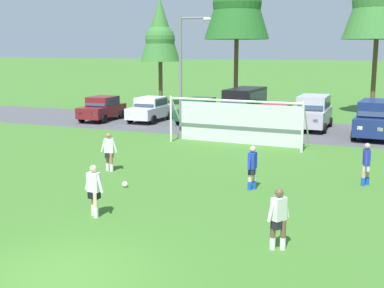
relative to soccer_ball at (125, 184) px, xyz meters
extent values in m
plane|color=#3D7028|center=(2.47, 7.84, -0.11)|extent=(400.00, 400.00, 0.00)
cube|color=#4C4C51|center=(2.47, 15.74, -0.11)|extent=(52.00, 8.40, 0.01)
sphere|color=white|center=(0.00, 0.00, 0.00)|extent=(0.22, 0.22, 0.22)
sphere|color=black|center=(0.00, 0.00, 0.00)|extent=(0.08, 0.08, 0.08)
sphere|color=red|center=(0.06, 0.00, 0.00)|extent=(0.07, 0.07, 0.07)
cylinder|color=white|center=(4.96, 9.05, 1.11)|extent=(0.12, 0.12, 2.44)
cylinder|color=white|center=(-2.35, 9.29, 1.11)|extent=(0.12, 0.12, 2.44)
cylinder|color=white|center=(1.31, 9.17, 2.33)|extent=(7.32, 0.37, 0.12)
cylinder|color=white|center=(4.99, 9.95, 1.23)|extent=(0.15, 1.95, 2.46)
cylinder|color=white|center=(-2.32, 10.19, 1.23)|extent=(0.15, 1.95, 2.46)
cube|color=silver|center=(1.34, 10.17, 0.99)|extent=(6.95, 0.27, 2.20)
cylinder|color=beige|center=(4.45, 1.42, 0.29)|extent=(0.14, 0.14, 0.80)
cylinder|color=beige|center=(4.57, 1.62, 0.29)|extent=(0.14, 0.14, 0.80)
cylinder|color=blue|center=(4.45, 1.42, 0.05)|extent=(0.15, 0.15, 0.32)
cylinder|color=blue|center=(4.57, 1.62, 0.05)|extent=(0.15, 0.15, 0.32)
cube|color=black|center=(4.51, 1.52, 0.61)|extent=(0.23, 0.35, 0.28)
cube|color=#1E38B7|center=(4.51, 1.52, 0.99)|extent=(0.25, 0.39, 0.60)
sphere|color=beige|center=(4.51, 1.52, 1.42)|extent=(0.22, 0.22, 0.22)
cylinder|color=#1E38B7|center=(4.46, 1.27, 0.97)|extent=(0.10, 0.23, 0.55)
cylinder|color=#1E38B7|center=(4.56, 1.77, 0.97)|extent=(0.10, 0.23, 0.55)
cylinder|color=beige|center=(0.72, -3.22, 0.29)|extent=(0.14, 0.14, 0.80)
cylinder|color=beige|center=(0.91, -3.39, 0.29)|extent=(0.14, 0.14, 0.80)
cylinder|color=white|center=(0.72, -3.22, 0.05)|extent=(0.15, 0.15, 0.32)
cylinder|color=white|center=(0.91, -3.39, 0.05)|extent=(0.15, 0.15, 0.32)
cube|color=black|center=(0.82, -3.30, 0.61)|extent=(0.35, 0.23, 0.28)
cube|color=silver|center=(0.82, -3.30, 0.99)|extent=(0.39, 0.25, 0.60)
sphere|color=beige|center=(0.82, -3.30, 1.42)|extent=(0.22, 0.22, 0.22)
cylinder|color=silver|center=(0.57, -3.26, 0.97)|extent=(0.23, 0.10, 0.55)
cylinder|color=silver|center=(1.07, -3.35, 0.97)|extent=(0.23, 0.10, 0.55)
cylinder|color=tan|center=(8.28, 3.60, 0.29)|extent=(0.14, 0.14, 0.80)
cylinder|color=tan|center=(8.42, 3.83, 0.29)|extent=(0.14, 0.14, 0.80)
cylinder|color=blue|center=(8.28, 3.60, 0.05)|extent=(0.15, 0.15, 0.32)
cylinder|color=blue|center=(8.42, 3.83, 0.05)|extent=(0.15, 0.15, 0.32)
cube|color=silver|center=(8.35, 3.72, 0.61)|extent=(0.28, 0.37, 0.28)
cube|color=#232D99|center=(8.35, 3.72, 0.99)|extent=(0.31, 0.42, 0.60)
sphere|color=tan|center=(8.35, 3.72, 1.42)|extent=(0.22, 0.22, 0.22)
cylinder|color=#232D99|center=(8.35, 3.47, 0.97)|extent=(0.13, 0.24, 0.55)
cylinder|color=#232D99|center=(8.34, 3.97, 0.97)|extent=(0.13, 0.24, 0.55)
cylinder|color=brown|center=(6.55, -3.79, 0.29)|extent=(0.14, 0.14, 0.80)
cylinder|color=brown|center=(6.80, -3.70, 0.29)|extent=(0.14, 0.14, 0.80)
cylinder|color=white|center=(6.55, -3.79, 0.05)|extent=(0.15, 0.15, 0.32)
cylinder|color=white|center=(6.80, -3.70, 0.05)|extent=(0.15, 0.15, 0.32)
cube|color=black|center=(6.68, -3.74, 0.61)|extent=(0.36, 0.40, 0.28)
cube|color=silver|center=(6.68, -3.74, 0.99)|extent=(0.39, 0.45, 0.60)
sphere|color=brown|center=(6.68, -3.74, 1.42)|extent=(0.22, 0.22, 0.22)
cylinder|color=silver|center=(6.52, -3.94, 0.97)|extent=(0.19, 0.24, 0.55)
cylinder|color=silver|center=(6.83, -3.54, 0.97)|extent=(0.19, 0.24, 0.55)
cylinder|color=#936B4C|center=(-1.76, 1.96, 0.29)|extent=(0.14, 0.14, 0.80)
cylinder|color=#936B4C|center=(-2.02, 2.06, 0.29)|extent=(0.14, 0.14, 0.80)
cylinder|color=white|center=(-1.76, 1.96, 0.05)|extent=(0.15, 0.15, 0.32)
cylinder|color=white|center=(-2.02, 2.06, 0.05)|extent=(0.15, 0.15, 0.32)
cube|color=black|center=(-1.89, 2.01, 0.61)|extent=(0.40, 0.33, 0.28)
cube|color=silver|center=(-1.89, 2.01, 0.99)|extent=(0.44, 0.36, 0.60)
sphere|color=#936B4C|center=(-1.89, 2.01, 1.42)|extent=(0.22, 0.22, 0.22)
cylinder|color=silver|center=(-1.64, 2.06, 0.97)|extent=(0.25, 0.17, 0.55)
cylinder|color=silver|center=(-2.14, 1.95, 0.97)|extent=(0.25, 0.17, 0.55)
cube|color=maroon|center=(-10.48, 15.06, 0.59)|extent=(1.98, 4.28, 0.76)
cube|color=maroon|center=(-10.48, 15.21, 1.29)|extent=(1.75, 2.17, 0.64)
cube|color=#28384C|center=(-10.44, 14.24, 1.27)|extent=(1.54, 0.38, 0.55)
cube|color=#28384C|center=(-9.65, 15.25, 1.29)|extent=(0.12, 1.79, 0.45)
cube|color=white|center=(-9.89, 13.02, 0.64)|extent=(0.28, 0.09, 0.20)
cube|color=white|center=(-10.88, 12.98, 0.64)|extent=(0.28, 0.09, 0.20)
cube|color=#B21414|center=(-10.07, 17.14, 0.64)|extent=(0.28, 0.09, 0.20)
cube|color=#B21414|center=(-11.06, 17.10, 0.64)|extent=(0.28, 0.09, 0.20)
cylinder|color=black|center=(-9.52, 13.80, 0.21)|extent=(0.27, 0.65, 0.64)
cylinder|color=black|center=(-11.32, 13.72, 0.21)|extent=(0.27, 0.65, 0.64)
cylinder|color=black|center=(-9.63, 16.40, 0.21)|extent=(0.27, 0.65, 0.64)
cylinder|color=black|center=(-11.43, 16.32, 0.21)|extent=(0.27, 0.65, 0.64)
cube|color=silver|center=(-7.05, 15.97, 0.59)|extent=(1.83, 4.21, 0.76)
cube|color=silver|center=(-7.05, 16.12, 1.29)|extent=(1.67, 2.11, 0.64)
cube|color=#28384C|center=(-7.06, 15.15, 1.27)|extent=(1.53, 0.33, 0.55)
cube|color=#28384C|center=(-6.21, 16.11, 1.29)|extent=(0.05, 1.79, 0.45)
cube|color=white|center=(-6.57, 13.90, 0.64)|extent=(0.28, 0.08, 0.20)
cube|color=white|center=(-7.56, 13.91, 0.64)|extent=(0.28, 0.08, 0.20)
cube|color=#B21414|center=(-6.54, 18.02, 0.64)|extent=(0.28, 0.08, 0.20)
cube|color=#B21414|center=(-7.53, 18.03, 0.64)|extent=(0.28, 0.08, 0.20)
cylinder|color=black|center=(-6.16, 14.66, 0.21)|extent=(0.25, 0.64, 0.64)
cylinder|color=black|center=(-7.96, 14.67, 0.21)|extent=(0.25, 0.64, 0.64)
cylinder|color=black|center=(-6.14, 17.26, 0.21)|extent=(0.25, 0.64, 0.64)
cylinder|color=black|center=(-7.94, 17.28, 0.21)|extent=(0.25, 0.64, 0.64)
cube|color=#194C2D|center=(-3.64, 16.71, 0.59)|extent=(1.99, 4.28, 0.76)
cube|color=#194C2D|center=(-3.64, 16.86, 1.29)|extent=(1.75, 2.17, 0.64)
cube|color=#28384C|center=(-3.68, 15.89, 1.27)|extent=(1.54, 0.38, 0.55)
cube|color=#28384C|center=(-2.80, 16.82, 1.29)|extent=(0.12, 1.78, 0.45)
cube|color=white|center=(-3.24, 14.62, 0.64)|extent=(0.28, 0.09, 0.20)
cube|color=white|center=(-4.23, 14.67, 0.64)|extent=(0.28, 0.09, 0.20)
cube|color=#B21414|center=(-3.05, 18.74, 0.64)|extent=(0.28, 0.09, 0.20)
cube|color=#B21414|center=(-4.04, 18.79, 0.64)|extent=(0.28, 0.09, 0.20)
cylinder|color=black|center=(-2.80, 15.36, 0.21)|extent=(0.27, 0.65, 0.64)
cylinder|color=black|center=(-4.60, 15.45, 0.21)|extent=(0.27, 0.65, 0.64)
cylinder|color=black|center=(-2.68, 17.96, 0.21)|extent=(0.27, 0.65, 0.64)
cylinder|color=black|center=(-4.48, 18.05, 0.21)|extent=(0.27, 0.65, 0.64)
cube|color=black|center=(-0.23, 16.34, 0.76)|extent=(2.13, 4.87, 1.10)
cube|color=black|center=(-0.23, 16.54, 1.86)|extent=(1.95, 4.16, 1.10)
cube|color=#28384C|center=(-0.30, 14.57, 1.84)|extent=(1.68, 0.52, 0.91)
cube|color=#28384C|center=(0.68, 16.51, 1.86)|extent=(0.16, 3.48, 0.77)
cube|color=white|center=(0.22, 13.96, 0.81)|extent=(0.28, 0.09, 0.20)
cube|color=white|center=(-0.86, 14.00, 0.81)|extent=(0.28, 0.09, 0.20)
cube|color=#B21414|center=(0.39, 18.68, 0.81)|extent=(0.28, 0.09, 0.20)
cube|color=#B21414|center=(-0.69, 18.72, 0.81)|extent=(0.28, 0.09, 0.20)
cylinder|color=black|center=(0.69, 14.82, 0.21)|extent=(0.26, 0.65, 0.64)
cylinder|color=black|center=(-1.27, 14.89, 0.21)|extent=(0.26, 0.65, 0.64)
cylinder|color=black|center=(0.80, 17.79, 0.21)|extent=(0.26, 0.65, 0.64)
cylinder|color=black|center=(-1.16, 17.86, 0.21)|extent=(0.26, 0.65, 0.64)
cube|color=red|center=(2.21, 14.77, 0.59)|extent=(1.89, 4.24, 0.76)
cube|color=red|center=(2.21, 14.92, 1.29)|extent=(1.70, 2.14, 0.64)
cube|color=#28384C|center=(2.19, 13.95, 1.27)|extent=(1.54, 0.35, 0.55)
cube|color=#28384C|center=(3.05, 14.90, 1.29)|extent=(0.08, 1.79, 0.45)
cube|color=white|center=(2.66, 12.70, 0.64)|extent=(0.28, 0.09, 0.20)
cube|color=white|center=(1.67, 12.72, 0.64)|extent=(0.28, 0.09, 0.20)
cube|color=#B21414|center=(2.75, 16.82, 0.64)|extent=(0.28, 0.09, 0.20)
cube|color=#B21414|center=(1.76, 16.84, 0.64)|extent=(0.28, 0.09, 0.20)
cylinder|color=black|center=(3.08, 13.45, 0.21)|extent=(0.25, 0.65, 0.64)
cylinder|color=black|center=(1.28, 13.49, 0.21)|extent=(0.25, 0.65, 0.64)
cylinder|color=black|center=(3.14, 16.05, 0.21)|extent=(0.25, 0.65, 0.64)
cylinder|color=black|center=(1.34, 16.09, 0.21)|extent=(0.25, 0.65, 0.64)
cube|color=#B2B2BC|center=(4.23, 16.73, 0.71)|extent=(1.94, 4.62, 1.00)
cube|color=#B2B2BC|center=(4.23, 16.93, 1.63)|extent=(1.77, 3.01, 0.84)
cube|color=#28384C|center=(4.25, 15.51, 1.61)|extent=(1.62, 0.39, 0.71)
cube|color=#28384C|center=(5.12, 16.94, 1.63)|extent=(0.06, 2.55, 0.59)
cube|color=white|center=(4.78, 14.48, 0.76)|extent=(0.28, 0.08, 0.20)
cube|color=white|center=(3.73, 14.47, 0.76)|extent=(0.28, 0.08, 0.20)
cube|color=#B21414|center=(4.74, 18.99, 0.76)|extent=(0.28, 0.08, 0.20)
cube|color=#B21414|center=(3.69, 18.99, 0.76)|extent=(0.28, 0.08, 0.20)
cylinder|color=black|center=(5.20, 15.31, 0.21)|extent=(0.25, 0.64, 0.64)
cylinder|color=black|center=(3.30, 15.30, 0.21)|extent=(0.25, 0.64, 0.64)
cylinder|color=black|center=(5.17, 18.16, 0.21)|extent=(0.25, 0.64, 0.64)
cylinder|color=black|center=(3.27, 18.15, 0.21)|extent=(0.25, 0.64, 0.64)
cube|color=navy|center=(8.11, 14.86, 0.71)|extent=(2.20, 4.72, 1.00)
cube|color=navy|center=(8.12, 15.06, 1.63)|extent=(1.94, 3.11, 0.84)
cube|color=#28384C|center=(8.03, 13.65, 1.61)|extent=(1.64, 0.48, 0.71)
cube|color=white|center=(8.48, 12.57, 0.76)|extent=(0.28, 0.10, 0.20)
cube|color=white|center=(7.44, 12.64, 0.76)|extent=(0.28, 0.10, 0.20)
cube|color=#B21414|center=(7.74, 17.15, 0.76)|extent=(0.28, 0.10, 0.20)
cylinder|color=black|center=(7.07, 13.50, 0.21)|extent=(0.28, 0.65, 0.64)
cylinder|color=black|center=(7.26, 16.35, 0.21)|extent=(0.28, 0.65, 0.64)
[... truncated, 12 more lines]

